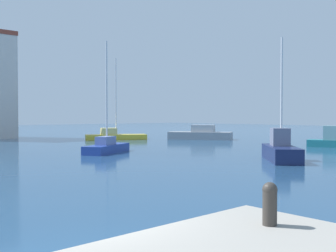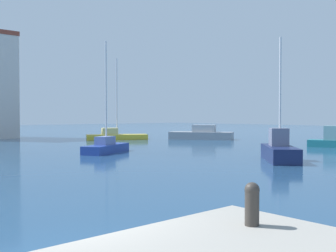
# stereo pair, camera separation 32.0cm
# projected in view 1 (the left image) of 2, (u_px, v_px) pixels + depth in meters

# --- Properties ---
(water) EXTENTS (160.00, 160.00, 0.00)m
(water) POSITION_uv_depth(u_px,v_px,m) (118.00, 150.00, 31.51)
(water) COLOR navy
(water) RESTS_ON ground
(mooring_bollard) EXTENTS (0.22, 0.22, 0.64)m
(mooring_bollard) POSITION_uv_depth(u_px,v_px,m) (270.00, 202.00, 6.03)
(mooring_bollard) COLOR #38332D
(mooring_bollard) RESTS_ON pier_quay
(sailboat_blue_outer_mooring) EXTENTS (4.74, 3.53, 7.86)m
(sailboat_blue_outer_mooring) POSITION_uv_depth(u_px,v_px,m) (107.00, 146.00, 28.92)
(sailboat_blue_outer_mooring) COLOR #233D93
(sailboat_blue_outer_mooring) RESTS_ON water
(motorboat_grey_mid_harbor) EXTENTS (5.67, 7.08, 1.59)m
(motorboat_grey_mid_harbor) POSITION_uv_depth(u_px,v_px,m) (201.00, 134.00, 45.10)
(motorboat_grey_mid_harbor) COLOR gray
(motorboat_grey_mid_harbor) RESTS_ON water
(motorboat_teal_inner_mooring) EXTENTS (2.95, 4.95, 1.78)m
(motorboat_teal_inner_mooring) POSITION_uv_depth(u_px,v_px,m) (336.00, 140.00, 33.82)
(motorboat_teal_inner_mooring) COLOR #1E707A
(motorboat_teal_inner_mooring) RESTS_ON water
(sailboat_navy_near_pier) EXTENTS (4.47, 4.35, 7.18)m
(sailboat_navy_near_pier) POSITION_uv_depth(u_px,v_px,m) (281.00, 150.00, 23.96)
(sailboat_navy_near_pier) COLOR #19234C
(sailboat_navy_near_pier) RESTS_ON water
(sailboat_yellow_behind_lamppost) EXTENTS (6.67, 4.77, 8.78)m
(sailboat_yellow_behind_lamppost) POSITION_uv_depth(u_px,v_px,m) (114.00, 135.00, 44.39)
(sailboat_yellow_behind_lamppost) COLOR gold
(sailboat_yellow_behind_lamppost) RESTS_ON water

